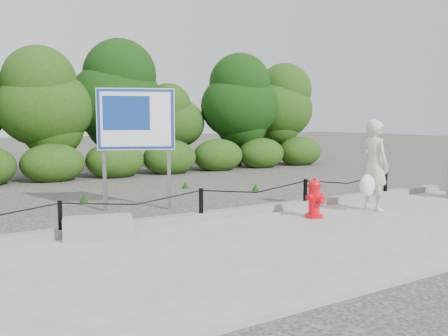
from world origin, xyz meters
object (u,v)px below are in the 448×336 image
fire_hydrant (315,199)px  advertising_sign (136,125)px  pedestrian (374,166)px  concrete_block (98,227)px

fire_hydrant → advertising_sign: advertising_sign is taller
fire_hydrant → pedestrian: bearing=-11.6°
concrete_block → fire_hydrant: bearing=-8.9°
fire_hydrant → advertising_sign: (-2.46, 2.81, 1.38)m
fire_hydrant → pedestrian: 1.61m
pedestrian → advertising_sign: size_ratio=0.72×
pedestrian → concrete_block: bearing=85.6°
pedestrian → concrete_block: 5.56m
pedestrian → advertising_sign: bearing=56.8°
pedestrian → advertising_sign: (-3.97, 2.88, 0.83)m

